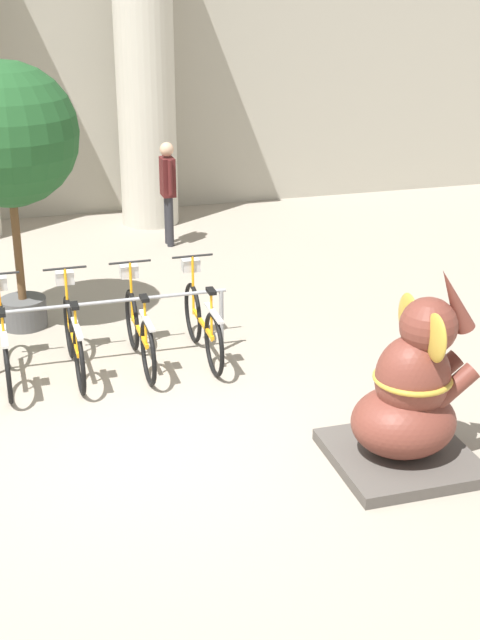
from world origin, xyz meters
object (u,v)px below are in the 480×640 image
Objects in this scene: bicycle_0 at (5,344)px; bicycle_1 at (73,337)px; bicycle_3 at (202,322)px; person_pedestrian at (168,185)px; potted_tree at (7,139)px; elephant_statue at (410,399)px; bicycle_2 at (139,329)px.

bicycle_0 is 0.73m from bicycle_1.
bicycle_1 is 1.47m from bicycle_3.
person_pedestrian is 4.00m from potted_tree.
bicycle_3 is 3.05m from elephant_statue.
bicycle_0 is at bearing 140.69° from elephant_statue.
bicycle_1 is at bearing -114.72° from person_pedestrian.
person_pedestrian reaches higher than bicycle_2.
bicycle_3 is at bearing -97.21° from person_pedestrian.
person_pedestrian is at bearing 82.79° from bicycle_3.
bicycle_3 is at bearing -38.08° from potted_tree.
bicycle_1 is at bearing 133.91° from elephant_statue.
bicycle_1 is 4.85m from person_pedestrian.
person_pedestrian is (0.55, 4.35, 0.56)m from bicycle_3.
bicycle_0 is 1.46m from bicycle_2.
potted_tree is at bearing 128.00° from bicycle_2.
bicycle_1 is 1.00× the size of bicycle_3.
person_pedestrian reaches higher than bicycle_1.
potted_tree reaches higher than bicycle_3.
elephant_statue is at bearing -66.72° from bicycle_3.
bicycle_2 is (0.73, 0.01, 0.00)m from bicycle_1.
potted_tree is at bearing 79.48° from bicycle_0.
bicycle_1 is at bearing -0.99° from bicycle_0.
elephant_statue is at bearing -84.76° from person_pedestrian.
bicycle_1 and bicycle_2 have the same top height.
bicycle_0 is 1.00× the size of bicycle_1.
person_pedestrian reaches higher than bicycle_3.
elephant_statue reaches higher than bicycle_1.
elephant_statue is 5.58m from potted_tree.
person_pedestrian is at bearing 65.28° from bicycle_1.
bicycle_0 is at bearing 179.01° from bicycle_1.
bicycle_1 is at bearing -178.94° from bicycle_3.
person_pedestrian is at bearing 73.62° from bicycle_2.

